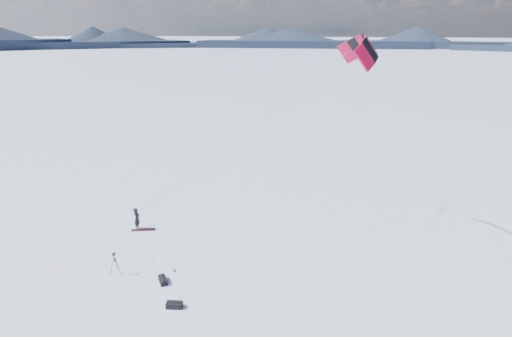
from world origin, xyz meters
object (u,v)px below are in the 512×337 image
at_px(snowkiter, 138,229).
at_px(tripod, 115,260).
at_px(gear_bag_b, 163,280).
at_px(gear_bag_a, 174,305).
at_px(snowboard, 143,230).

xyz_separation_m(snowkiter, tripod, (2.12, -4.69, 0.89)).
bearing_deg(gear_bag_b, tripod, -130.65).
bearing_deg(gear_bag_b, gear_bag_a, 2.36).
bearing_deg(snowboard, tripod, -96.73).
height_order(tripod, gear_bag_a, tripod).
xyz_separation_m(snowboard, tripod, (1.70, -4.70, 0.87)).
bearing_deg(gear_bag_a, gear_bag_b, 120.40).
relative_size(snowkiter, gear_bag_b, 1.97).
bearing_deg(snowkiter, snowboard, -110.11).
bearing_deg(gear_bag_a, snowkiter, 120.57).
height_order(snowkiter, gear_bag_b, snowkiter).
height_order(snowkiter, snowboard, snowkiter).
height_order(snowboard, gear_bag_a, gear_bag_a).
xyz_separation_m(tripod, gear_bag_a, (4.63, -1.18, -0.74)).
bearing_deg(snowkiter, tripod, -177.30).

